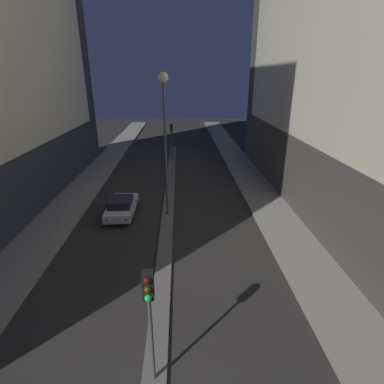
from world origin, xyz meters
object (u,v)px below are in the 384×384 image
(traffic_light_mid, at_px, (172,134))
(car_left_lane, at_px, (122,206))
(traffic_light_near, at_px, (149,304))
(street_lamp, at_px, (164,116))

(traffic_light_mid, height_order, car_left_lane, traffic_light_mid)
(traffic_light_near, bearing_deg, traffic_light_mid, 90.00)
(street_lamp, height_order, car_left_lane, street_lamp)
(traffic_light_near, bearing_deg, car_left_lane, 104.45)
(traffic_light_near, relative_size, traffic_light_mid, 1.00)
(traffic_light_mid, distance_m, street_lamp, 14.92)
(traffic_light_near, bearing_deg, street_lamp, 90.00)
(traffic_light_mid, relative_size, street_lamp, 0.44)
(street_lamp, bearing_deg, traffic_light_mid, 90.00)
(traffic_light_near, distance_m, street_lamp, 12.82)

